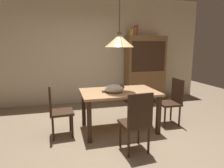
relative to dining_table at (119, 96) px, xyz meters
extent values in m
plane|color=#847056|center=(-0.14, -0.58, -0.65)|extent=(10.00, 10.00, 0.00)
cube|color=beige|center=(-0.14, 2.07, 0.80)|extent=(6.40, 0.10, 2.90)
cube|color=tan|center=(0.00, 0.00, 0.08)|extent=(1.40, 0.90, 0.04)
cube|color=#382316|center=(-0.62, -0.39, -0.29)|extent=(0.07, 0.07, 0.71)
cube|color=#382316|center=(0.62, -0.39, -0.29)|extent=(0.07, 0.07, 0.71)
cube|color=#382316|center=(-0.62, 0.39, -0.29)|extent=(0.07, 0.07, 0.71)
cube|color=#382316|center=(0.62, 0.39, -0.29)|extent=(0.07, 0.07, 0.71)
cube|color=#382316|center=(0.00, -0.80, -0.22)|extent=(0.43, 0.43, 0.04)
cube|color=#322014|center=(0.01, -0.98, 0.04)|extent=(0.38, 0.07, 0.48)
cylinder|color=#382316|center=(0.15, -0.63, -0.44)|extent=(0.04, 0.04, 0.41)
cylinder|color=#382316|center=(-0.17, -0.65, -0.44)|extent=(0.04, 0.04, 0.41)
cylinder|color=#382316|center=(0.17, -0.95, -0.44)|extent=(0.04, 0.04, 0.41)
cylinder|color=#382316|center=(-0.15, -0.97, -0.44)|extent=(0.04, 0.04, 0.41)
cube|color=#382316|center=(1.05, 0.00, -0.22)|extent=(0.41, 0.41, 0.04)
cube|color=#322014|center=(1.23, 0.00, 0.04)|extent=(0.04, 0.38, 0.48)
cylinder|color=#382316|center=(0.89, 0.16, -0.44)|extent=(0.04, 0.04, 0.41)
cylinder|color=#382316|center=(0.89, -0.16, -0.44)|extent=(0.04, 0.04, 0.41)
cylinder|color=#382316|center=(1.21, 0.16, -0.44)|extent=(0.04, 0.04, 0.41)
cylinder|color=#382316|center=(1.21, -0.16, -0.44)|extent=(0.04, 0.04, 0.41)
cube|color=#382316|center=(-1.05, 0.00, -0.22)|extent=(0.43, 0.43, 0.04)
cube|color=#322014|center=(-1.23, -0.01, 0.04)|extent=(0.06, 0.38, 0.48)
cylinder|color=#382316|center=(-0.88, -0.15, -0.44)|extent=(0.04, 0.04, 0.41)
cylinder|color=#382316|center=(-0.90, 0.17, -0.44)|extent=(0.04, 0.04, 0.41)
cylinder|color=#382316|center=(-1.20, -0.17, -0.44)|extent=(0.04, 0.04, 0.41)
cylinder|color=#382316|center=(-1.22, 0.15, -0.44)|extent=(0.04, 0.04, 0.41)
ellipsoid|color=beige|center=(-0.13, -0.12, 0.18)|extent=(0.39, 0.32, 0.15)
sphere|color=brown|center=(0.00, -0.14, 0.20)|extent=(0.11, 0.11, 0.11)
cylinder|color=brown|center=(-0.24, -0.06, 0.13)|extent=(0.18, 0.04, 0.04)
cone|color=#E5B775|center=(0.00, 0.00, 1.01)|extent=(0.52, 0.52, 0.22)
cylinder|color=#513D23|center=(0.00, 0.00, 1.14)|extent=(0.08, 0.08, 0.04)
cylinder|color=black|center=(0.00, 0.00, 1.68)|extent=(0.01, 0.01, 1.04)
cube|color=brown|center=(1.29, 1.74, 0.28)|extent=(1.10, 0.44, 1.85)
cube|color=#382316|center=(1.29, 1.52, 0.65)|extent=(0.97, 0.01, 0.81)
cube|color=#382316|center=(1.29, 1.74, -0.61)|extent=(1.12, 0.45, 0.08)
cube|color=gold|center=(0.86, 1.74, 1.29)|extent=(0.04, 0.20, 0.18)
cube|color=brown|center=(0.93, 1.74, 1.31)|extent=(0.06, 0.24, 0.22)
cube|color=#B73833|center=(1.00, 1.74, 1.34)|extent=(0.04, 0.22, 0.28)
camera|label=1|loc=(-1.03, -3.39, 0.91)|focal=31.38mm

